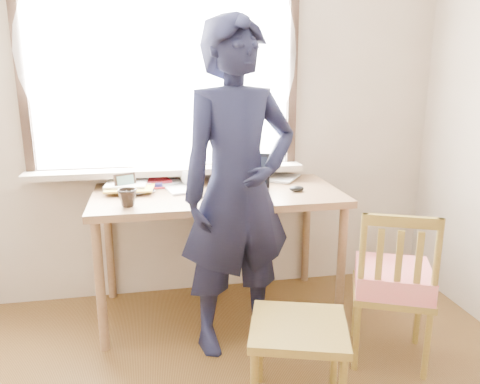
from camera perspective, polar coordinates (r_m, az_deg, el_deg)
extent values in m
cube|color=#BDAD98|center=(3.27, -5.57, 9.48)|extent=(3.50, 0.02, 2.60)
cube|color=white|center=(3.23, -9.33, 14.63)|extent=(1.70, 0.01, 1.30)
cube|color=black|center=(3.28, -8.83, 2.68)|extent=(1.82, 0.06, 0.06)
cube|color=black|center=(3.30, -25.21, 13.46)|extent=(0.06, 0.06, 1.30)
cube|color=black|center=(3.36, 6.37, 14.72)|extent=(0.06, 0.06, 1.30)
cube|color=#BDAD98|center=(3.21, -8.79, 2.60)|extent=(1.85, 0.20, 0.04)
cube|color=white|center=(3.15, -9.36, 16.45)|extent=(1.95, 0.02, 1.65)
cube|color=brown|center=(3.00, -2.76, -0.33)|extent=(1.57, 0.78, 0.04)
cylinder|color=brown|center=(2.82, -16.67, -11.07)|extent=(0.06, 0.06, 0.79)
cylinder|color=brown|center=(3.44, -15.66, -6.25)|extent=(0.06, 0.06, 0.79)
cylinder|color=brown|center=(3.03, 12.22, -8.96)|extent=(0.06, 0.06, 0.79)
cylinder|color=brown|center=(3.61, 8.08, -4.84)|extent=(0.06, 0.06, 0.79)
cube|color=black|center=(2.94, 0.20, 0.00)|extent=(0.40, 0.33, 0.02)
cube|color=black|center=(3.03, 0.45, 2.60)|extent=(0.35, 0.17, 0.23)
cube|color=black|center=(3.03, 0.45, 2.60)|extent=(0.30, 0.14, 0.18)
cube|color=black|center=(2.93, 0.18, 0.01)|extent=(0.33, 0.22, 0.00)
imported|color=white|center=(3.15, -6.02, 1.77)|extent=(0.16, 0.16, 0.11)
imported|color=black|center=(2.73, -13.55, -0.69)|extent=(0.15, 0.15, 0.10)
ellipsoid|color=black|center=(3.01, 6.92, 0.41)|extent=(0.10, 0.07, 0.04)
cube|color=gold|center=(3.04, -6.96, 0.36)|extent=(0.27, 0.27, 0.01)
cube|color=white|center=(3.05, -11.16, 0.25)|extent=(0.28, 0.28, 0.01)
cube|color=#AE202D|center=(3.24, -3.95, 1.43)|extent=(0.26, 0.30, 0.01)
cube|color=white|center=(3.25, -8.64, 1.53)|extent=(0.35, 0.34, 0.02)
cube|color=white|center=(3.22, -2.71, 1.58)|extent=(0.30, 0.30, 0.02)
cube|color=white|center=(3.23, -11.97, 1.36)|extent=(0.28, 0.23, 0.01)
cube|color=gold|center=(3.13, -14.00, 0.89)|extent=(0.34, 0.37, 0.01)
cube|color=white|center=(3.15, -6.49, 1.39)|extent=(0.27, 0.28, 0.01)
cube|color=white|center=(3.12, -2.77, 1.31)|extent=(0.30, 0.35, 0.01)
imported|color=white|center=(3.18, -10.53, 0.93)|extent=(0.30, 0.31, 0.02)
imported|color=white|center=(3.36, 3.60, 1.84)|extent=(0.31, 0.33, 0.02)
cube|color=black|center=(3.06, -13.83, 1.02)|extent=(0.13, 0.07, 0.11)
cube|color=#3C7232|center=(3.06, -13.83, 1.02)|extent=(0.10, 0.05, 0.08)
cube|color=olive|center=(2.27, 7.17, -16.13)|extent=(0.55, 0.54, 0.04)
cylinder|color=olive|center=(2.55, 2.42, -18.28)|extent=(0.04, 0.04, 0.41)
cylinder|color=olive|center=(2.56, 11.47, -18.47)|extent=(0.04, 0.04, 0.41)
cube|color=olive|center=(2.78, 18.00, -11.39)|extent=(0.54, 0.53, 0.04)
cylinder|color=olive|center=(3.05, 20.87, -13.72)|extent=(0.03, 0.03, 0.39)
cylinder|color=olive|center=(2.75, 21.82, -17.03)|extent=(0.03, 0.03, 0.39)
cylinder|color=olive|center=(3.01, 13.91, -13.48)|extent=(0.03, 0.03, 0.39)
cylinder|color=olive|center=(2.71, 14.00, -16.83)|extent=(0.03, 0.03, 0.39)
cylinder|color=olive|center=(2.54, 22.85, -8.07)|extent=(0.03, 0.03, 0.47)
cylinder|color=olive|center=(2.50, 14.66, -7.74)|extent=(0.03, 0.03, 0.47)
cube|color=olive|center=(2.44, 19.19, -3.41)|extent=(0.36, 0.18, 0.06)
cube|color=olive|center=(2.54, 20.88, -8.60)|extent=(0.04, 0.03, 0.38)
cube|color=olive|center=(2.52, 18.74, -8.52)|extent=(0.04, 0.03, 0.38)
cube|color=olive|center=(2.51, 16.58, -8.43)|extent=(0.04, 0.03, 0.38)
cube|color=red|center=(2.74, 18.13, -9.88)|extent=(0.52, 0.52, 0.12)
imported|color=black|center=(2.61, -0.23, 0.18)|extent=(0.78, 0.61, 1.88)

